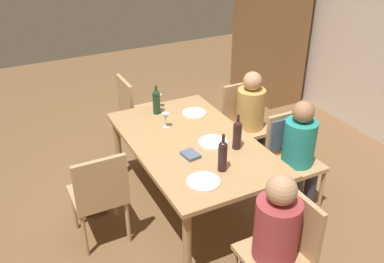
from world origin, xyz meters
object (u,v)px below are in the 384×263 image
(chair_near, at_px, (99,193))
(armoire_cabinet, at_px, (270,23))
(chair_far_left, at_px, (245,119))
(person_man_bearded, at_px, (252,114))
(chair_far_right, at_px, (290,146))
(dinner_plate_guest_right, at_px, (213,142))
(dining_table, at_px, (192,148))
(handbag, at_px, (91,203))
(dinner_plate_guest_left, at_px, (203,181))
(person_man_guest, at_px, (273,236))
(person_woman_host, at_px, (300,149))
(wine_glass_centre, at_px, (158,98))
(dinner_plate_host, at_px, (194,113))
(chair_right_end, at_px, (284,245))
(wine_glass_near_left, at_px, (166,117))
(wine_bottle_tall_green, at_px, (223,155))
(wine_bottle_dark_red, at_px, (156,101))
(chair_left_end, at_px, (136,109))
(wine_bottle_short_olive, at_px, (237,134))

(chair_near, bearing_deg, armoire_cabinet, 33.11)
(chair_far_left, relative_size, person_man_bearded, 0.82)
(chair_far_right, xyz_separation_m, dinner_plate_guest_right, (-0.17, -0.76, 0.16))
(dining_table, distance_m, chair_near, 0.93)
(chair_near, distance_m, handbag, 0.61)
(armoire_cabinet, bearing_deg, handbag, -62.74)
(chair_near, distance_m, person_man_bearded, 1.89)
(dining_table, bearing_deg, person_man_bearded, 112.49)
(dinner_plate_guest_left, bearing_deg, person_man_guest, 15.49)
(person_woman_host, xyz_separation_m, person_man_bearded, (-0.81, -0.00, 0.00))
(dinner_plate_guest_left, bearing_deg, person_woman_host, 99.12)
(dinner_plate_guest_left, xyz_separation_m, dinner_plate_guest_right, (-0.50, 0.37, 0.00))
(wine_glass_centre, xyz_separation_m, dinner_plate_host, (0.30, 0.27, -0.10))
(chair_right_end, xyz_separation_m, wine_glass_near_left, (-1.63, -0.19, 0.32))
(armoire_cabinet, bearing_deg, dining_table, -48.82)
(dining_table, bearing_deg, armoire_cabinet, 131.18)
(dining_table, relative_size, dinner_plate_host, 7.14)
(dinner_plate_host, bearing_deg, wine_bottle_tall_green, -14.83)
(person_man_bearded, distance_m, dinner_plate_guest_left, 1.50)
(person_man_bearded, relative_size, dinner_plate_guest_right, 4.20)
(armoire_cabinet, height_order, chair_far_right, armoire_cabinet)
(person_man_guest, distance_m, wine_bottle_dark_red, 1.97)
(chair_far_right, bearing_deg, dinner_plate_guest_left, 16.36)
(person_woman_host, xyz_separation_m, wine_glass_centre, (-1.22, -0.91, 0.21))
(chair_left_end, height_order, person_man_guest, person_man_guest)
(wine_bottle_short_olive, bearing_deg, dinner_plate_host, -178.54)
(wine_glass_near_left, bearing_deg, person_woman_host, 52.36)
(wine_glass_near_left, bearing_deg, dinner_plate_host, 109.81)
(chair_near, bearing_deg, chair_right_end, -49.95)
(wine_bottle_dark_red, height_order, dinner_plate_guest_right, wine_bottle_dark_red)
(dinner_plate_host, distance_m, dinner_plate_guest_left, 1.21)
(wine_bottle_tall_green, distance_m, wine_glass_centre, 1.32)
(wine_bottle_tall_green, bearing_deg, chair_far_right, 105.33)
(wine_bottle_short_olive, bearing_deg, armoire_cabinet, 138.99)
(dining_table, height_order, handbag, dining_table)
(chair_left_end, relative_size, chair_near, 1.00)
(dinner_plate_guest_left, height_order, dinner_plate_guest_right, same)
(dining_table, distance_m, dinner_plate_guest_right, 0.21)
(armoire_cabinet, relative_size, chair_far_right, 2.37)
(handbag, bearing_deg, wine_glass_near_left, 90.32)
(chair_right_end, bearing_deg, handbag, 31.59)
(chair_right_end, xyz_separation_m, dinner_plate_guest_left, (-0.67, -0.30, 0.22))
(wine_bottle_dark_red, bearing_deg, person_man_bearded, 72.98)
(chair_far_right, xyz_separation_m, wine_glass_near_left, (-0.63, -1.02, 0.26))
(armoire_cabinet, xyz_separation_m, chair_right_end, (3.28, -2.20, -0.56))
(chair_near, relative_size, wine_glass_near_left, 6.17)
(armoire_cabinet, bearing_deg, wine_glass_near_left, -55.45)
(chair_right_end, distance_m, dinner_plate_guest_left, 0.76)
(dinner_plate_guest_left, bearing_deg, wine_bottle_short_olive, 122.50)
(dinner_plate_host, bearing_deg, wine_glass_centre, -138.38)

